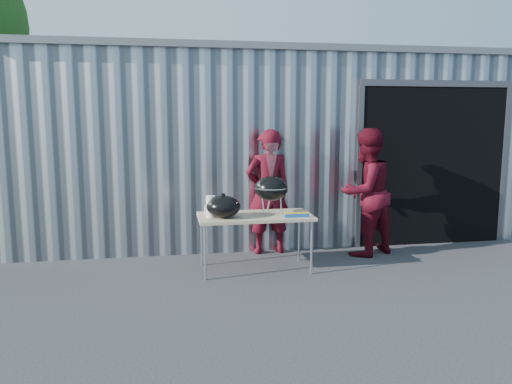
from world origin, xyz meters
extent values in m
plane|color=#2F2F32|center=(0.00, 0.00, 0.00)|extent=(80.00, 80.00, 0.00)
cube|color=silver|center=(0.80, 4.70, 1.50)|extent=(8.00, 6.00, 3.00)
cube|color=slate|center=(0.80, 4.70, 3.05)|extent=(8.20, 6.20, 0.10)
cube|color=black|center=(3.30, 2.27, 1.25)|extent=(2.40, 1.20, 2.50)
cube|color=#4C4C51|center=(3.30, 1.70, 2.55)|extent=(2.52, 0.08, 0.10)
cube|color=tan|center=(0.26, 0.79, 0.73)|extent=(1.50, 0.75, 0.04)
cylinder|color=silver|center=(-0.43, 0.47, 0.35)|extent=(0.03, 0.03, 0.71)
cylinder|color=silver|center=(0.95, 0.47, 0.35)|extent=(0.03, 0.03, 0.71)
cylinder|color=silver|center=(-0.43, 1.10, 0.35)|extent=(0.03, 0.03, 0.71)
cylinder|color=silver|center=(0.95, 1.10, 0.35)|extent=(0.03, 0.03, 0.71)
ellipsoid|color=black|center=(0.49, 0.85, 1.09)|extent=(0.44, 0.44, 0.33)
cylinder|color=silver|center=(0.49, 0.85, 1.10)|extent=(0.45, 0.45, 0.02)
cylinder|color=silver|center=(0.49, 0.85, 1.11)|extent=(0.42, 0.42, 0.01)
cylinder|color=silver|center=(0.49, 0.99, 0.87)|extent=(0.02, 0.02, 0.24)
cylinder|color=silver|center=(0.37, 0.78, 0.87)|extent=(0.02, 0.02, 0.24)
cylinder|color=silver|center=(0.61, 0.78, 0.87)|extent=(0.02, 0.02, 0.24)
cylinder|color=#C66047|center=(0.36, 0.85, 1.13)|extent=(0.02, 0.14, 0.02)
cylinder|color=#C66047|center=(0.40, 0.85, 1.13)|extent=(0.02, 0.14, 0.02)
cylinder|color=#C66047|center=(0.44, 0.85, 1.13)|extent=(0.02, 0.14, 0.02)
cylinder|color=#C66047|center=(0.47, 0.85, 1.13)|extent=(0.02, 0.14, 0.02)
cylinder|color=#C66047|center=(0.51, 0.85, 1.13)|extent=(0.02, 0.14, 0.02)
cylinder|color=#C66047|center=(0.55, 0.85, 1.13)|extent=(0.02, 0.14, 0.02)
cylinder|color=#C66047|center=(0.59, 0.85, 1.13)|extent=(0.02, 0.14, 0.02)
cylinder|color=#C66047|center=(0.63, 0.85, 1.13)|extent=(0.02, 0.14, 0.02)
cone|color=silver|center=(0.49, 0.85, 1.41)|extent=(0.20, 0.20, 0.55)
ellipsoid|color=black|center=(-0.17, 0.69, 0.89)|extent=(0.44, 0.44, 0.29)
cylinder|color=black|center=(-0.17, 0.69, 1.05)|extent=(0.05, 0.05, 0.03)
cylinder|color=white|center=(-0.33, 0.74, 0.89)|extent=(0.12, 0.12, 0.28)
cube|color=white|center=(-0.29, 0.98, 0.80)|extent=(0.20, 0.15, 0.10)
cube|color=#1950A8|center=(0.77, 0.54, 0.78)|extent=(0.32, 0.05, 0.05)
cube|color=yellow|center=(0.77, 0.54, 0.81)|extent=(0.32, 0.05, 0.01)
imported|color=#4D0916|center=(0.60, 1.60, 0.93)|extent=(0.71, 0.49, 1.86)
imported|color=#4D0916|center=(2.00, 1.26, 0.94)|extent=(1.13, 1.03, 1.88)
camera|label=1|loc=(-0.86, -5.59, 2.03)|focal=35.00mm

